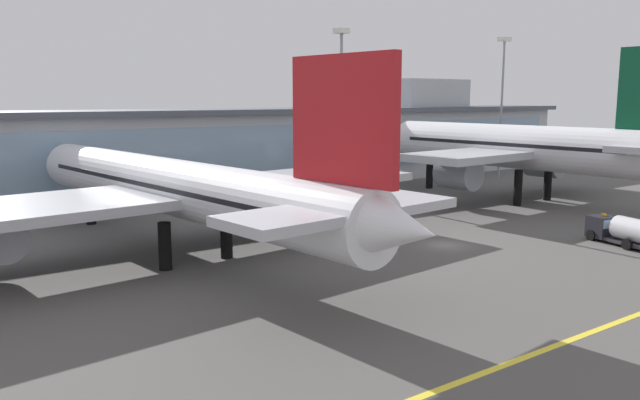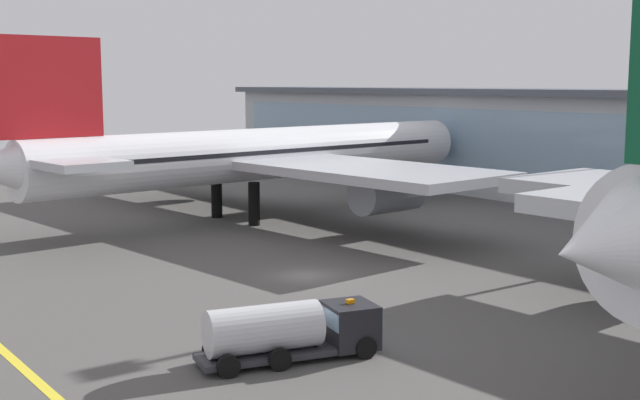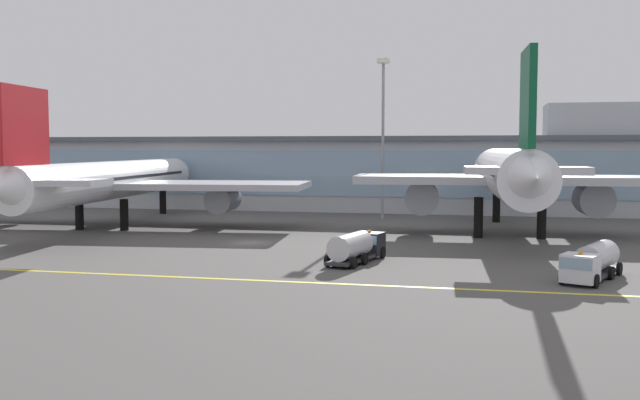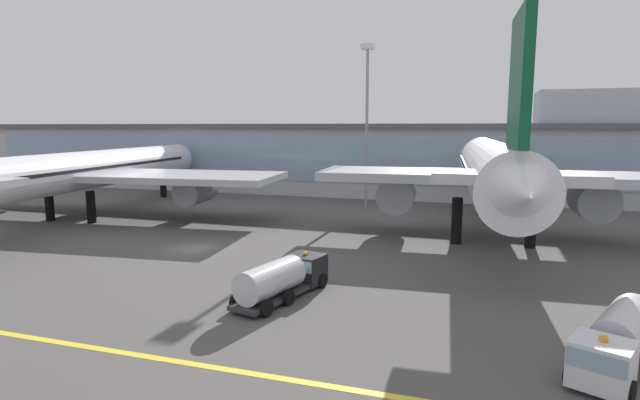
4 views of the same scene
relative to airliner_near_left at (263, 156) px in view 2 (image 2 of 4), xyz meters
name	(u,v)px [view 2 (image 2 of 4)]	position (x,y,z in m)	size (l,w,h in m)	color
ground_plane	(306,276)	(23.41, -11.32, -6.26)	(204.36, 204.36, 0.00)	#514F4C
airliner_near_left	(263,156)	(0.00, 0.00, 0.00)	(53.88, 60.08, 17.22)	black
baggage_tug_near	(295,329)	(37.60, -22.08, -4.75)	(4.73, 9.36, 2.90)	black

